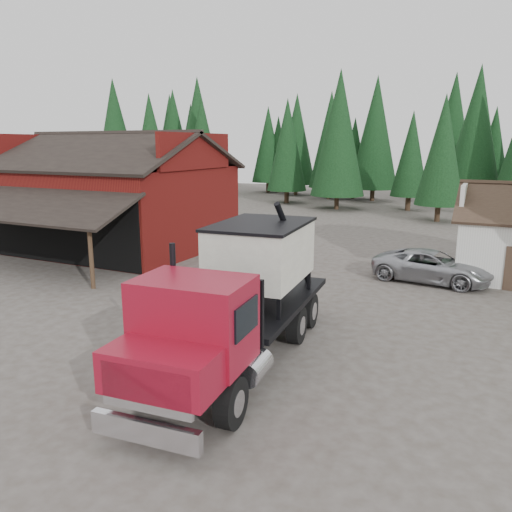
% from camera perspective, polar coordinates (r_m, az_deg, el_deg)
% --- Properties ---
extents(ground, '(120.00, 120.00, 0.00)m').
position_cam_1_polar(ground, '(18.79, -10.07, -7.42)').
color(ground, '#474038').
rests_on(ground, ground).
extents(red_barn, '(12.80, 13.63, 7.18)m').
position_cam_1_polar(red_barn, '(32.52, -15.79, 5.68)').
color(red_barn, maroon).
rests_on(red_barn, ground).
extents(conifer_backdrop, '(76.00, 16.00, 16.00)m').
position_cam_1_polar(conifer_backdrop, '(57.52, 15.35, 5.86)').
color(conifer_backdrop, black).
rests_on(conifer_backdrop, ground).
extents(near_pine_a, '(4.40, 4.40, 11.40)m').
position_cam_1_polar(near_pine_a, '(53.27, -11.94, 12.43)').
color(near_pine_a, '#382619').
rests_on(near_pine_a, ground).
extents(near_pine_b, '(3.96, 3.96, 10.40)m').
position_cam_1_polar(near_pine_b, '(44.42, 20.54, 11.26)').
color(near_pine_b, '#382619').
rests_on(near_pine_b, ground).
extents(near_pine_d, '(5.28, 5.28, 13.40)m').
position_cam_1_polar(near_pine_d, '(50.34, 9.47, 13.67)').
color(near_pine_d, '#382619').
rests_on(near_pine_d, ground).
extents(feed_truck, '(3.69, 10.37, 4.59)m').
position_cam_1_polar(feed_truck, '(14.62, -1.80, -4.23)').
color(feed_truck, black).
rests_on(feed_truck, ground).
extents(silver_car, '(5.63, 3.06, 1.50)m').
position_cam_1_polar(silver_car, '(24.96, 19.46, -1.13)').
color(silver_car, '#A5A7AD').
rests_on(silver_car, ground).
extents(equip_box, '(0.89, 1.21, 0.60)m').
position_cam_1_polar(equip_box, '(20.44, -8.28, -4.80)').
color(equip_box, maroon).
rests_on(equip_box, ground).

